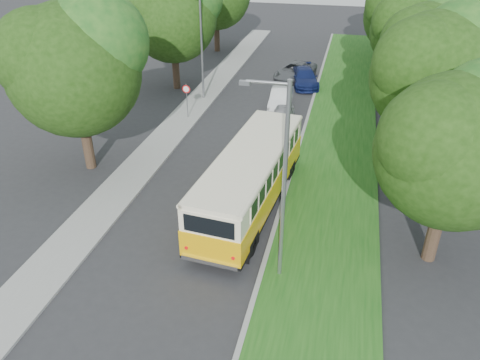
% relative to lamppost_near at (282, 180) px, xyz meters
% --- Properties ---
extents(ground, '(120.00, 120.00, 0.00)m').
position_rel_lamppost_near_xyz_m(ground, '(-4.21, 2.50, -4.37)').
color(ground, '#2C2C2E').
rests_on(ground, ground).
extents(curb, '(0.20, 70.00, 0.15)m').
position_rel_lamppost_near_xyz_m(curb, '(-0.61, 7.50, -4.29)').
color(curb, gray).
rests_on(curb, ground).
extents(grass_verge, '(4.50, 70.00, 0.13)m').
position_rel_lamppost_near_xyz_m(grass_verge, '(1.74, 7.50, -4.30)').
color(grass_verge, '#1B5316').
rests_on(grass_verge, ground).
extents(sidewalk, '(2.20, 70.00, 0.12)m').
position_rel_lamppost_near_xyz_m(sidewalk, '(-9.01, 7.50, -4.31)').
color(sidewalk, gray).
rests_on(sidewalk, ground).
extents(treeline, '(24.27, 41.91, 9.46)m').
position_rel_lamppost_near_xyz_m(treeline, '(-1.06, 20.49, 1.56)').
color(treeline, '#332319').
rests_on(treeline, ground).
extents(lamppost_near, '(1.71, 0.16, 8.00)m').
position_rel_lamppost_near_xyz_m(lamppost_near, '(0.00, 0.00, 0.00)').
color(lamppost_near, gray).
rests_on(lamppost_near, ground).
extents(lamppost_far, '(1.71, 0.16, 7.50)m').
position_rel_lamppost_near_xyz_m(lamppost_far, '(-8.91, 18.50, -0.25)').
color(lamppost_far, gray).
rests_on(lamppost_far, ground).
extents(warning_sign, '(0.56, 0.10, 2.50)m').
position_rel_lamppost_near_xyz_m(warning_sign, '(-8.71, 14.48, -2.66)').
color(warning_sign, gray).
rests_on(warning_sign, ground).
extents(vintage_bus, '(3.65, 10.58, 3.08)m').
position_rel_lamppost_near_xyz_m(vintage_bus, '(-2.09, 4.51, -2.83)').
color(vintage_bus, '#FFB708').
rests_on(vintage_bus, ground).
extents(car_silver, '(1.69, 3.75, 1.25)m').
position_rel_lamppost_near_xyz_m(car_silver, '(-2.13, 14.92, -3.74)').
color(car_silver, '#A5A5AA').
rests_on(car_silver, ground).
extents(car_white, '(1.60, 4.20, 1.37)m').
position_rel_lamppost_near_xyz_m(car_white, '(-2.78, 18.15, -3.69)').
color(car_white, white).
rests_on(car_white, ground).
extents(car_blue, '(3.04, 5.08, 1.38)m').
position_rel_lamppost_near_xyz_m(car_blue, '(-1.68, 23.54, -3.68)').
color(car_blue, navy).
rests_on(car_blue, ground).
extents(car_grey, '(3.68, 5.39, 1.37)m').
position_rel_lamppost_near_xyz_m(car_grey, '(-2.67, 25.12, -3.68)').
color(car_grey, slate).
rests_on(car_grey, ground).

